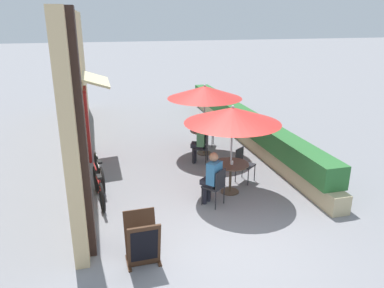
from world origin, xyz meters
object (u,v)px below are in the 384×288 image
object	(u,v)px
patio_table_near	(231,171)
seated_patron_mid_left	(199,140)
patio_table_mid	(204,136)
cafe_chair_mid_right	(205,130)
seated_patron_near_left	(212,176)
coffee_cup_mid	(202,128)
bicycle_second	(99,172)
cafe_chair_mid_left	(203,146)
coffee_cup_near	(232,163)
patio_umbrella_near	(233,115)
cafe_chair_near_left	(216,184)
patio_umbrella_mid	(205,92)
menu_board	(142,240)
cafe_chair_near_right	(243,162)
bicycle_leaning	(99,187)

from	to	relation	value
patio_table_near	seated_patron_mid_left	distance (m)	2.08
patio_table_mid	cafe_chair_mid_right	world-z (taller)	cafe_chair_mid_right
seated_patron_near_left	coffee_cup_mid	xyz separation A→B (m)	(0.74, 3.33, 0.10)
coffee_cup_mid	bicycle_second	bearing A→B (deg)	-152.58
patio_table_near	cafe_chair_mid_left	xyz separation A→B (m)	(-0.09, 2.03, -0.05)
coffee_cup_near	coffee_cup_mid	size ratio (longest dim) A/B	1.00
patio_umbrella_near	patio_table_mid	bearing A→B (deg)	86.65
cafe_chair_near_left	seated_patron_mid_left	xyz separation A→B (m)	(0.35, 2.62, 0.17)
cafe_chair_near_left	patio_umbrella_mid	bearing A→B (deg)	38.21
bicycle_second	menu_board	world-z (taller)	menu_board
patio_umbrella_mid	menu_board	size ratio (longest dim) A/B	2.57
patio_table_mid	patio_umbrella_mid	world-z (taller)	patio_umbrella_mid
patio_umbrella_mid	menu_board	world-z (taller)	patio_umbrella_mid
coffee_cup_near	seated_patron_mid_left	distance (m)	2.14
patio_umbrella_near	cafe_chair_near_left	bearing A→B (deg)	-134.53
patio_umbrella_near	patio_umbrella_mid	distance (m)	2.76
cafe_chair_near_left	bicycle_second	distance (m)	3.07
cafe_chair_near_right	bicycle_leaning	distance (m)	3.62
patio_table_near	cafe_chair_near_right	distance (m)	0.77
coffee_cup_near	patio_table_near	bearing A→B (deg)	91.37
patio_umbrella_mid	patio_umbrella_near	bearing A→B (deg)	-93.35
patio_table_near	cafe_chair_mid_left	world-z (taller)	cafe_chair_mid_left
seated_patron_near_left	cafe_chair_near_right	world-z (taller)	seated_patron_near_left
cafe_chair_mid_right	cafe_chair_mid_left	bearing A→B (deg)	5.68
coffee_cup_near	seated_patron_mid_left	size ratio (longest dim) A/B	0.07
menu_board	cafe_chair_near_left	bearing A→B (deg)	39.38
seated_patron_near_left	coffee_cup_near	size ratio (longest dim) A/B	13.89
patio_table_near	seated_patron_near_left	size ratio (longest dim) A/B	0.69
cafe_chair_mid_left	coffee_cup_mid	size ratio (longest dim) A/B	9.67
cafe_chair_mid_right	patio_umbrella_near	bearing A→B (deg)	17.68
menu_board	bicycle_leaning	bearing A→B (deg)	103.24
patio_table_near	patio_table_mid	distance (m)	2.76
coffee_cup_near	coffee_cup_mid	xyz separation A→B (m)	(0.13, 2.93, 0.00)
bicycle_leaning	seated_patron_mid_left	bearing A→B (deg)	25.35
patio_table_near	cafe_chair_mid_left	bearing A→B (deg)	92.44
patio_table_mid	menu_board	distance (m)	5.56
coffee_cup_near	patio_umbrella_mid	distance (m)	3.04
cafe_chair_near_left	patio_table_mid	bearing A→B (deg)	38.21
patio_table_near	menu_board	size ratio (longest dim) A/B	0.99
coffee_cup_mid	menu_board	bearing A→B (deg)	-116.63
cafe_chair_near_left	menu_board	bearing A→B (deg)	-178.67
cafe_chair_near_left	seated_patron_mid_left	distance (m)	2.65
cafe_chair_mid_left	coffee_cup_mid	distance (m)	0.91
patio_umbrella_near	menu_board	world-z (taller)	patio_umbrella_near
patio_umbrella_mid	bicycle_second	bearing A→B (deg)	-154.42
patio_table_near	patio_umbrella_near	distance (m)	1.36
seated_patron_mid_left	menu_board	size ratio (longest dim) A/B	1.45
cafe_chair_mid_left	bicycle_second	world-z (taller)	cafe_chair_mid_left
seated_patron_near_left	patio_umbrella_mid	world-z (taller)	patio_umbrella_mid
cafe_chair_mid_right	bicycle_leaning	world-z (taller)	cafe_chair_mid_right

